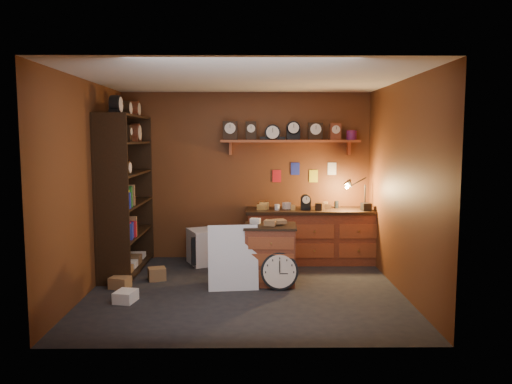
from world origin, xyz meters
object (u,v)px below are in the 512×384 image
object	(u,v)px
low_cabinet	(270,252)
shelving_unit	(124,187)
big_round_clock	(279,271)
workbench	(312,233)

from	to	relation	value
low_cabinet	shelving_unit	bearing A→B (deg)	165.63
shelving_unit	big_round_clock	size ratio (longest dim) A/B	5.25
workbench	low_cabinet	bearing A→B (deg)	-121.92
shelving_unit	low_cabinet	bearing A→B (deg)	-16.92
shelving_unit	workbench	distance (m)	2.99
workbench	low_cabinet	xyz separation A→B (m)	(-0.71, -1.14, -0.04)
big_round_clock	shelving_unit	bearing A→B (deg)	157.02
shelving_unit	workbench	size ratio (longest dim) A/B	1.23
workbench	big_round_clock	world-z (taller)	workbench
workbench	big_round_clock	size ratio (longest dim) A/B	4.28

